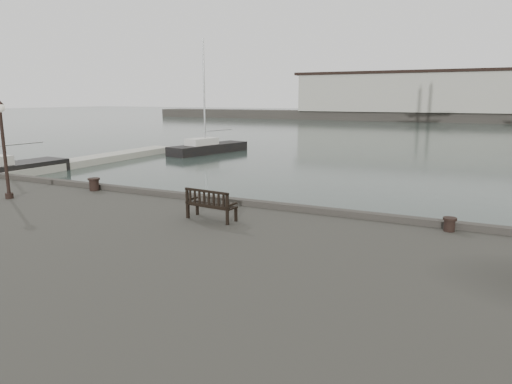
% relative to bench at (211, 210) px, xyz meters
% --- Properties ---
extents(ground, '(400.00, 400.00, 0.00)m').
position_rel_bench_xyz_m(ground, '(0.06, 2.21, -1.83)').
color(ground, black).
rests_on(ground, ground).
extents(pontoon, '(2.00, 24.00, 0.50)m').
position_rel_bench_xyz_m(pontoon, '(-19.94, 12.21, -1.58)').
color(pontoon, '#9F9E93').
rests_on(pontoon, ground).
extents(breakwater, '(140.00, 9.50, 12.20)m').
position_rel_bench_xyz_m(breakwater, '(-4.50, 94.21, 2.46)').
color(breakwater, '#383530').
rests_on(breakwater, ground).
extents(bench, '(1.54, 0.67, 0.86)m').
position_rel_bench_xyz_m(bench, '(0.00, 0.00, 0.00)').
color(bench, black).
rests_on(bench, quay).
extents(bollard_left, '(0.47, 0.47, 0.47)m').
position_rel_bench_xyz_m(bollard_left, '(-6.11, 1.71, -0.04)').
color(bollard_left, black).
rests_on(bollard_left, quay).
extents(bollard_right, '(0.37, 0.37, 0.36)m').
position_rel_bench_xyz_m(bollard_right, '(6.15, 1.71, -0.09)').
color(bollard_right, black).
rests_on(bollard_right, quay).
extents(lamp_post, '(0.34, 0.34, 3.35)m').
position_rel_bench_xyz_m(lamp_post, '(-7.74, -0.59, 1.88)').
color(lamp_post, black).
rests_on(lamp_post, quay).
extents(yacht_d, '(4.11, 8.62, 10.66)m').
position_rel_bench_xyz_m(yacht_d, '(-15.45, 25.02, -1.60)').
color(yacht_d, black).
rests_on(yacht_d, ground).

